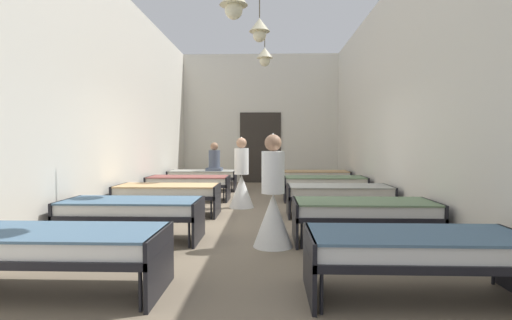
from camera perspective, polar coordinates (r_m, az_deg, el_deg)
ground_plane at (r=7.34m, az=-0.49°, el=-8.54°), size 5.89×12.94×0.10m
room_shell at (r=8.45m, az=-0.14°, el=8.28°), size 5.69×12.54×4.39m
bed_left_row_0 at (r=4.00m, az=-27.04°, el=-11.04°), size 1.90×0.84×0.57m
bed_right_row_0 at (r=3.75m, az=22.44°, el=-11.87°), size 1.90×0.84×0.57m
bed_left_row_1 at (r=5.71m, az=-17.68°, el=-6.88°), size 1.90×0.84×0.57m
bed_right_row_1 at (r=5.53m, az=15.49°, el=-7.15°), size 1.90×0.84×0.57m
bed_left_row_2 at (r=7.50m, az=-12.79°, el=-4.59°), size 1.90×0.84×0.57m
bed_right_row_2 at (r=7.37m, az=12.03°, el=-4.71°), size 1.90×0.84×0.57m
bed_left_row_3 at (r=9.34m, az=-9.81°, el=-3.17°), size 1.90×0.84×0.57m
bed_right_row_3 at (r=9.23m, az=9.97°, el=-3.24°), size 1.90×0.84×0.57m
bed_left_row_4 at (r=11.20m, az=-7.83°, el=-2.22°), size 1.90×0.84×0.57m
bed_right_row_4 at (r=11.11m, az=8.61°, el=-2.27°), size 1.90×0.84×0.57m
nurse_near_aisle at (r=5.12m, az=2.50°, el=-6.80°), size 0.52×0.52×1.49m
nurse_mid_aisle at (r=8.18m, az=-2.14°, el=-3.31°), size 0.52×0.52×1.49m
patient_seated_primary at (r=11.04m, az=-6.12°, el=-0.05°), size 0.44×0.44×0.80m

